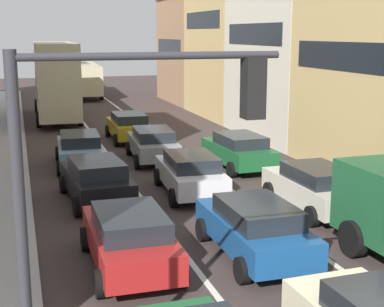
% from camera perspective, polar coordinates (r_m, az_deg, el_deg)
% --- Properties ---
extents(lane_stripe_left, '(0.16, 60.00, 0.01)m').
position_cam_1_polar(lane_stripe_left, '(27.46, -8.27, -0.17)').
color(lane_stripe_left, silver).
rests_on(lane_stripe_left, ground).
extents(lane_stripe_right, '(0.16, 60.00, 0.01)m').
position_cam_1_polar(lane_stripe_right, '(28.15, -1.41, 0.25)').
color(lane_stripe_right, silver).
rests_on(lane_stripe_right, ground).
extents(building_row_right, '(7.20, 43.90, 12.13)m').
position_cam_1_polar(building_row_right, '(32.76, 11.64, 10.58)').
color(building_row_right, '#9E7556').
rests_on(building_row_right, ground).
extents(traffic_light_pole, '(3.58, 0.38, 5.50)m').
position_cam_1_polar(traffic_light_pole, '(7.62, -7.43, -2.46)').
color(traffic_light_pole, '#2D2D33').
rests_on(traffic_light_pole, ground).
extents(sedan_centre_lane_second, '(2.08, 4.31, 1.49)m').
position_cam_1_polar(sedan_centre_lane_second, '(14.94, 6.27, -7.30)').
color(sedan_centre_lane_second, '#194C8C').
rests_on(sedan_centre_lane_second, ground).
extents(wagon_left_lane_second, '(2.07, 4.31, 1.49)m').
position_cam_1_polar(wagon_left_lane_second, '(14.25, -6.22, -8.26)').
color(wagon_left_lane_second, '#A51E1E').
rests_on(wagon_left_lane_second, ground).
extents(hatchback_centre_lane_third, '(2.27, 4.40, 1.49)m').
position_cam_1_polar(hatchback_centre_lane_third, '(20.51, -0.15, -1.90)').
color(hatchback_centre_lane_third, silver).
rests_on(hatchback_centre_lane_third, ground).
extents(sedan_left_lane_third, '(2.30, 4.41, 1.49)m').
position_cam_1_polar(sedan_left_lane_third, '(19.88, -9.45, -2.52)').
color(sedan_left_lane_third, black).
rests_on(sedan_left_lane_third, ground).
extents(coupe_centre_lane_fourth, '(2.28, 4.40, 1.49)m').
position_cam_1_polar(coupe_centre_lane_fourth, '(25.92, -3.89, 0.99)').
color(coupe_centre_lane_fourth, gray).
rests_on(coupe_centre_lane_fourth, ground).
extents(sedan_left_lane_fourth, '(2.24, 4.39, 1.49)m').
position_cam_1_polar(sedan_left_lane_fourth, '(25.18, -11.06, 0.47)').
color(sedan_left_lane_fourth, '#759EB7').
rests_on(sedan_left_lane_fourth, ground).
extents(sedan_centre_lane_fifth, '(2.08, 4.31, 1.49)m').
position_cam_1_polar(sedan_centre_lane_fifth, '(30.96, -6.29, 2.74)').
color(sedan_centre_lane_fifth, '#B29319').
rests_on(sedan_centre_lane_fifth, ground).
extents(sedan_right_lane_behind_truck, '(2.12, 4.33, 1.49)m').
position_cam_1_polar(sedan_right_lane_behind_truck, '(19.09, 12.18, -3.23)').
color(sedan_right_lane_behind_truck, beige).
rests_on(sedan_right_lane_behind_truck, ground).
extents(wagon_right_lane_far, '(2.20, 4.37, 1.49)m').
position_cam_1_polar(wagon_right_lane_far, '(24.54, 4.65, 0.36)').
color(wagon_right_lane_far, '#19592D').
rests_on(wagon_right_lane_far, ground).
extents(bus_mid_queue_primary, '(2.96, 10.55, 5.06)m').
position_cam_1_polar(bus_mid_queue_primary, '(39.13, -13.39, 7.39)').
color(bus_mid_queue_primary, '#BFB793').
rests_on(bus_mid_queue_primary, ground).
extents(bus_far_queue_secondary, '(3.12, 10.59, 2.90)m').
position_cam_1_polar(bus_far_queue_secondary, '(53.34, -10.71, 7.48)').
color(bus_far_queue_secondary, '#BFB793').
rests_on(bus_far_queue_secondary, ground).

